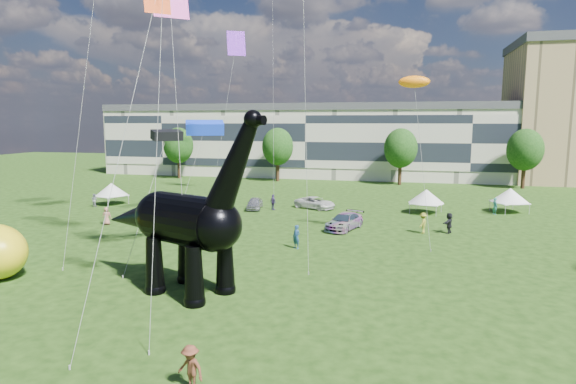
# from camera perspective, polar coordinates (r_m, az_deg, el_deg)

# --- Properties ---
(ground) EXTENTS (220.00, 220.00, 0.00)m
(ground) POSITION_cam_1_polar(r_m,az_deg,el_deg) (27.93, -5.18, -12.52)
(ground) COLOR #16330C
(ground) RESTS_ON ground
(terrace_row) EXTENTS (78.00, 11.00, 12.00)m
(terrace_row) POSITION_cam_1_polar(r_m,az_deg,el_deg) (88.33, 2.78, 5.78)
(terrace_row) COLOR beige
(terrace_row) RESTS_ON ground
(tree_far_left) EXTENTS (5.20, 5.20, 9.44)m
(tree_far_left) POSITION_cam_1_polar(r_m,az_deg,el_deg) (86.77, -12.88, 5.73)
(tree_far_left) COLOR #382314
(tree_far_left) RESTS_ON ground
(tree_mid_left) EXTENTS (5.20, 5.20, 9.44)m
(tree_mid_left) POSITION_cam_1_polar(r_m,az_deg,el_deg) (80.42, -1.24, 5.75)
(tree_mid_left) COLOR #382314
(tree_mid_left) RESTS_ON ground
(tree_mid_right) EXTENTS (5.20, 5.20, 9.44)m
(tree_mid_right) POSITION_cam_1_polar(r_m,az_deg,el_deg) (77.78, 13.22, 5.44)
(tree_mid_right) COLOR #382314
(tree_mid_right) RESTS_ON ground
(tree_far_right) EXTENTS (5.20, 5.20, 9.44)m
(tree_far_right) POSITION_cam_1_polar(r_m,az_deg,el_deg) (79.73, 26.31, 4.87)
(tree_far_right) COLOR #382314
(tree_far_right) RESTS_ON ground
(dinosaur_sculpture) EXTENTS (13.03, 6.93, 10.93)m
(dinosaur_sculpture) POSITION_cam_1_polar(r_m,az_deg,el_deg) (28.68, -12.50, -3.53)
(dinosaur_sculpture) COLOR black
(dinosaur_sculpture) RESTS_ON ground
(car_silver) EXTENTS (2.22, 4.15, 1.34)m
(car_silver) POSITION_cam_1_polar(r_m,az_deg,el_deg) (55.03, -3.98, -1.36)
(car_silver) COLOR #BBBCC0
(car_silver) RESTS_ON ground
(car_grey) EXTENTS (5.14, 3.51, 1.60)m
(car_grey) POSITION_cam_1_polar(r_m,az_deg,el_deg) (49.82, -12.43, -2.41)
(car_grey) COLOR slate
(car_grey) RESTS_ON ground
(car_white) EXTENTS (5.35, 4.12, 1.35)m
(car_white) POSITION_cam_1_polar(r_m,az_deg,el_deg) (55.42, 3.23, -1.28)
(car_white) COLOR silver
(car_white) RESTS_ON ground
(car_dark) EXTENTS (3.60, 5.55, 1.50)m
(car_dark) POSITION_cam_1_polar(r_m,az_deg,el_deg) (45.01, 6.71, -3.49)
(car_dark) COLOR #595960
(car_dark) RESTS_ON ground
(gazebo_near) EXTENTS (4.64, 4.64, 2.64)m
(gazebo_near) POSITION_cam_1_polar(r_m,az_deg,el_deg) (54.52, 16.07, -0.50)
(gazebo_near) COLOR silver
(gazebo_near) RESTS_ON ground
(gazebo_far) EXTENTS (5.08, 5.08, 2.70)m
(gazebo_far) POSITION_cam_1_polar(r_m,az_deg,el_deg) (58.19, 24.82, -0.37)
(gazebo_far) COLOR white
(gazebo_far) RESTS_ON ground
(gazebo_left) EXTENTS (4.95, 4.95, 2.60)m
(gazebo_left) POSITION_cam_1_polar(r_m,az_deg,el_deg) (61.74, -20.20, 0.29)
(gazebo_left) COLOR silver
(gazebo_left) RESTS_ON ground
(visitors) EXTENTS (45.69, 40.39, 1.89)m
(visitors) POSITION_cam_1_polar(r_m,az_deg,el_deg) (42.14, 1.99, -4.02)
(visitors) COLOR #483373
(visitors) RESTS_ON ground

